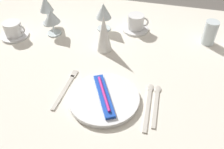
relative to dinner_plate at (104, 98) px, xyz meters
name	(u,v)px	position (x,y,z in m)	size (l,w,h in m)	color
ground_plane	(120,149)	(0.01, 0.26, -0.75)	(6.00, 6.00, 0.00)	slate
dining_table	(122,72)	(0.01, 0.26, -0.09)	(1.80, 1.11, 0.74)	silver
dinner_plate	(104,98)	(0.00, 0.00, 0.00)	(0.26, 0.26, 0.02)	white
toothbrush_package	(104,95)	(0.00, 0.00, 0.02)	(0.13, 0.20, 0.02)	blue
fork_outer	(66,87)	(-0.16, 0.03, -0.01)	(0.03, 0.22, 0.00)	beige
spoon_soup	(149,101)	(0.16, 0.03, -0.01)	(0.03, 0.23, 0.01)	beige
spoon_dessert	(156,100)	(0.19, 0.04, -0.01)	(0.03, 0.21, 0.01)	beige
saucer_left	(135,29)	(0.03, 0.50, 0.00)	(0.13, 0.13, 0.01)	white
coffee_cup_left	(136,22)	(0.03, 0.50, 0.04)	(0.10, 0.08, 0.07)	white
saucer_far	(15,35)	(-0.53, 0.30, 0.00)	(0.13, 0.13, 0.01)	white
coffee_cup_far	(13,29)	(-0.53, 0.30, 0.03)	(0.11, 0.08, 0.07)	white
wine_glass_centre	(46,5)	(-0.42, 0.45, 0.09)	(0.07, 0.07, 0.15)	silver
wine_glass_left	(52,18)	(-0.35, 0.36, 0.08)	(0.08, 0.08, 0.13)	silver
wine_glass_right	(104,12)	(-0.13, 0.47, 0.09)	(0.08, 0.08, 0.14)	silver
drink_tumbler	(210,34)	(0.38, 0.47, 0.04)	(0.06, 0.06, 0.11)	silver
napkin_folded	(104,33)	(-0.08, 0.30, 0.08)	(0.07, 0.07, 0.17)	white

